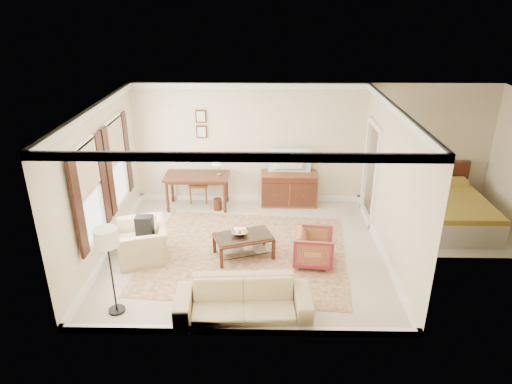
{
  "coord_description": "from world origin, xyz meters",
  "views": [
    {
      "loc": [
        0.36,
        -7.94,
        4.73
      ],
      "look_at": [
        0.2,
        0.3,
        1.15
      ],
      "focal_mm": 32.0,
      "sensor_mm": 36.0,
      "label": 1
    }
  ],
  "objects_px": {
    "tv": "(290,154)",
    "striped_armchair": "(314,246)",
    "sofa": "(243,295)",
    "writing_desk": "(197,179)",
    "club_armchair": "(142,236)",
    "coffee_table": "(243,240)",
    "sideboard": "(289,189)"
  },
  "relations": [
    {
      "from": "coffee_table",
      "to": "club_armchair",
      "type": "distance_m",
      "value": 1.95
    },
    {
      "from": "striped_armchair",
      "to": "sofa",
      "type": "bearing_deg",
      "value": 148.14
    },
    {
      "from": "writing_desk",
      "to": "striped_armchair",
      "type": "bearing_deg",
      "value": -44.27
    },
    {
      "from": "tv",
      "to": "writing_desk",
      "type": "bearing_deg",
      "value": 4.42
    },
    {
      "from": "sideboard",
      "to": "tv",
      "type": "distance_m",
      "value": 0.9
    },
    {
      "from": "tv",
      "to": "sofa",
      "type": "relative_size",
      "value": 0.45
    },
    {
      "from": "sideboard",
      "to": "writing_desk",
      "type": "bearing_deg",
      "value": -175.06
    },
    {
      "from": "sofa",
      "to": "sideboard",
      "type": "bearing_deg",
      "value": 74.69
    },
    {
      "from": "writing_desk",
      "to": "sideboard",
      "type": "height_order",
      "value": "sideboard"
    },
    {
      "from": "sideboard",
      "to": "sofa",
      "type": "bearing_deg",
      "value": -102.05
    },
    {
      "from": "writing_desk",
      "to": "coffee_table",
      "type": "height_order",
      "value": "writing_desk"
    },
    {
      "from": "sideboard",
      "to": "sofa",
      "type": "relative_size",
      "value": 0.63
    },
    {
      "from": "coffee_table",
      "to": "writing_desk",
      "type": "bearing_deg",
      "value": 117.98
    },
    {
      "from": "tv",
      "to": "coffee_table",
      "type": "height_order",
      "value": "tv"
    },
    {
      "from": "club_armchair",
      "to": "sofa",
      "type": "relative_size",
      "value": 0.5
    },
    {
      "from": "club_armchair",
      "to": "sofa",
      "type": "xyz_separation_m",
      "value": [
        2.03,
        -1.78,
        -0.05
      ]
    },
    {
      "from": "sideboard",
      "to": "sofa",
      "type": "distance_m",
      "value": 4.38
    },
    {
      "from": "writing_desk",
      "to": "club_armchair",
      "type": "bearing_deg",
      "value": -108.03
    },
    {
      "from": "writing_desk",
      "to": "sideboard",
      "type": "xyz_separation_m",
      "value": [
        2.19,
        0.19,
        -0.3
      ]
    },
    {
      "from": "striped_armchair",
      "to": "club_armchair",
      "type": "relative_size",
      "value": 0.7
    },
    {
      "from": "striped_armchair",
      "to": "tv",
      "type": "bearing_deg",
      "value": 13.56
    },
    {
      "from": "coffee_table",
      "to": "tv",
      "type": "bearing_deg",
      "value": 67.68
    },
    {
      "from": "tv",
      "to": "club_armchair",
      "type": "bearing_deg",
      "value": 40.17
    },
    {
      "from": "striped_armchair",
      "to": "sofa",
      "type": "distance_m",
      "value": 2.05
    },
    {
      "from": "writing_desk",
      "to": "sofa",
      "type": "distance_m",
      "value": 4.3
    },
    {
      "from": "striped_armchair",
      "to": "sideboard",
      "type": "bearing_deg",
      "value": 13.5
    },
    {
      "from": "tv",
      "to": "striped_armchair",
      "type": "bearing_deg",
      "value": 97.5
    },
    {
      "from": "sideboard",
      "to": "coffee_table",
      "type": "xyz_separation_m",
      "value": [
        -0.99,
        -2.44,
        -0.06
      ]
    },
    {
      "from": "writing_desk",
      "to": "tv",
      "type": "bearing_deg",
      "value": 4.42
    },
    {
      "from": "striped_armchair",
      "to": "sofa",
      "type": "height_order",
      "value": "sofa"
    },
    {
      "from": "sofa",
      "to": "tv",
      "type": "bearing_deg",
      "value": 74.63
    },
    {
      "from": "tv",
      "to": "striped_armchair",
      "type": "xyz_separation_m",
      "value": [
        0.35,
        -2.64,
        -0.93
      ]
    }
  ]
}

